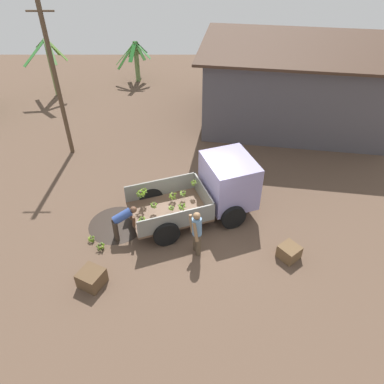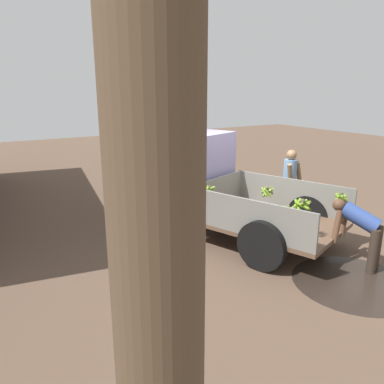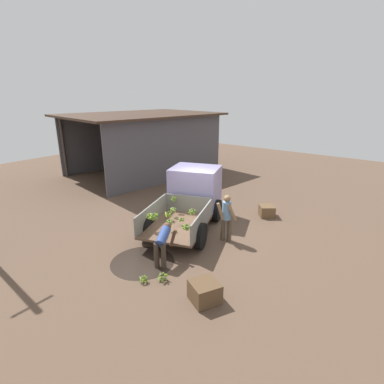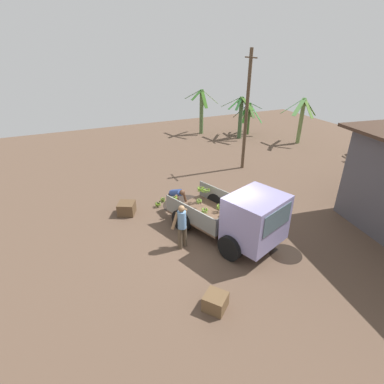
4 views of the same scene
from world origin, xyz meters
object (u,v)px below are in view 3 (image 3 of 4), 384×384
Objects in this scene: person_worker_loading at (163,242)px; banana_bunch_on_ground_0 at (163,277)px; cargo_truck at (192,193)px; wooden_crate_0 at (205,292)px; wooden_crate_1 at (267,211)px; person_foreground_visitor at (227,216)px; banana_bunch_on_ground_1 at (144,279)px.

banana_bunch_on_ground_0 is (-0.69, -0.59, -0.59)m from person_worker_loading.
cargo_truck reaches higher than wooden_crate_0.
banana_bunch_on_ground_0 is at bearing 176.71° from wooden_crate_1.
person_foreground_visitor is 3.01m from wooden_crate_1.
person_foreground_visitor reaches higher than wooden_crate_0.
banana_bunch_on_ground_1 is at bearing -30.73° from person_foreground_visitor.
person_foreground_visitor is 2.53m from person_worker_loading.
person_worker_loading is 1.74× the size of wooden_crate_0.
wooden_crate_1 reaches higher than banana_bunch_on_ground_0.
banana_bunch_on_ground_0 is (-3.10, 0.13, -0.79)m from person_foreground_visitor.
banana_bunch_on_ground_1 is 0.37× the size of wooden_crate_0.
wooden_crate_0 reaches higher than banana_bunch_on_ground_0.
person_worker_loading is 1.08m from banana_bunch_on_ground_0.
cargo_truck is at bearing -133.70° from person_foreground_visitor.
person_worker_loading reaches higher than banana_bunch_on_ground_0.
wooden_crate_1 is at bearing -3.29° from banana_bunch_on_ground_0.
person_worker_loading is at bearing -39.45° from person_foreground_visitor.
wooden_crate_1 is (5.33, -0.94, -0.49)m from person_worker_loading.
person_worker_loading is (-2.42, 0.72, -0.20)m from person_foreground_visitor.
wooden_crate_0 is at bearing -129.42° from person_worker_loading.
person_foreground_visitor is at bearing -130.69° from cargo_truck.
person_foreground_visitor is at bearing -37.65° from person_worker_loading.
wooden_crate_1 reaches higher than banana_bunch_on_ground_1.
person_foreground_visitor is at bearing -2.31° from banana_bunch_on_ground_0.
banana_bunch_on_ground_0 is at bearing 91.17° from wooden_crate_0.
cargo_truck reaches higher than wooden_crate_1.
cargo_truck is 16.38× the size of banana_bunch_on_ground_0.
person_foreground_visitor is 3.39m from wooden_crate_0.
banana_bunch_on_ground_0 is 1.39m from wooden_crate_0.
cargo_truck is 3.24m from wooden_crate_1.
banana_bunch_on_ground_0 is at bearing -173.33° from cargo_truck.
wooden_crate_1 is (2.92, -0.22, -0.70)m from person_foreground_visitor.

